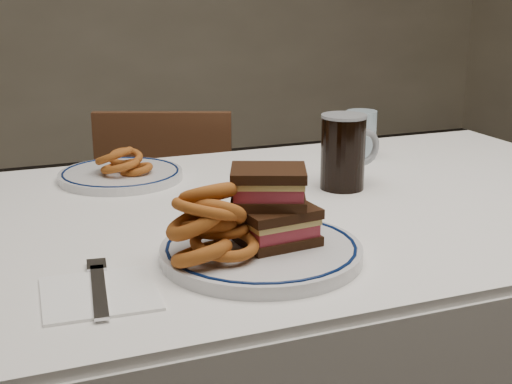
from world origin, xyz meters
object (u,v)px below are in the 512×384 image
object	(u,v)px
main_plate	(261,251)
far_plate	(121,175)
reuben_sandwich	(273,206)
chair_far	(171,229)
beer_mug	(344,151)

from	to	relation	value
main_plate	far_plate	distance (m)	0.51
main_plate	reuben_sandwich	world-z (taller)	reuben_sandwich
chair_far	reuben_sandwich	bearing A→B (deg)	-96.05
reuben_sandwich	main_plate	bearing A→B (deg)	-158.47
main_plate	reuben_sandwich	distance (m)	0.07
chair_far	main_plate	world-z (taller)	chair_far
chair_far	far_plate	distance (m)	0.67
reuben_sandwich	beer_mug	xyz separation A→B (m)	(0.26, 0.27, -0.00)
main_plate	far_plate	xyz separation A→B (m)	(-0.10, 0.50, -0.00)
reuben_sandwich	far_plate	distance (m)	0.51
reuben_sandwich	far_plate	size ratio (longest dim) A/B	0.53
chair_far	main_plate	xyz separation A→B (m)	(-0.13, -1.03, 0.33)
far_plate	chair_far	bearing A→B (deg)	66.29
chair_far	far_plate	size ratio (longest dim) A/B	3.23
beer_mug	far_plate	bearing A→B (deg)	150.54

